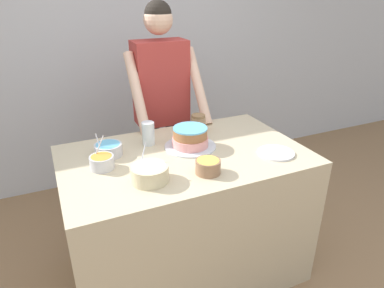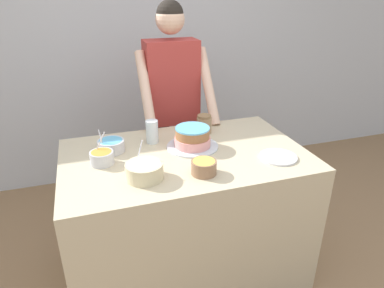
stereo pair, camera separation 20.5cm
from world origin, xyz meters
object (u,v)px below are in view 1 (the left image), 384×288
object	(u,v)px
person_baker	(162,96)
frosting_bowl_yellow	(208,166)
frosting_bowl_orange	(102,162)
drinking_glass	(148,133)
ceramic_plate	(276,153)
cake	(190,138)
frosting_bowl_white	(150,173)
stoneware_jar	(198,124)
frosting_bowl_blue	(108,149)

from	to	relation	value
person_baker	frosting_bowl_yellow	bearing A→B (deg)	-95.19
frosting_bowl_orange	drinking_glass	size ratio (longest dim) A/B	1.15
frosting_bowl_orange	drinking_glass	distance (m)	0.40
drinking_glass	ceramic_plate	xyz separation A→B (m)	(0.67, -0.46, -0.07)
cake	frosting_bowl_white	xyz separation A→B (m)	(-0.37, -0.30, -0.01)
person_baker	frosting_bowl_orange	size ratio (longest dim) A/B	10.17
ceramic_plate	frosting_bowl_yellow	bearing A→B (deg)	-175.19
frosting_bowl_orange	cake	bearing A→B (deg)	5.65
frosting_bowl_yellow	ceramic_plate	bearing A→B (deg)	4.81
person_baker	cake	world-z (taller)	person_baker
cake	frosting_bowl_yellow	distance (m)	0.35
frosting_bowl_yellow	frosting_bowl_white	world-z (taller)	frosting_bowl_white
frosting_bowl_yellow	stoneware_jar	world-z (taller)	stoneware_jar
frosting_bowl_orange	drinking_glass	world-z (taller)	frosting_bowl_orange
cake	frosting_bowl_orange	distance (m)	0.57
frosting_bowl_blue	cake	bearing A→B (deg)	-10.79
frosting_bowl_white	frosting_bowl_yellow	bearing A→B (deg)	-8.81
frosting_bowl_white	drinking_glass	world-z (taller)	frosting_bowl_white
person_baker	frosting_bowl_white	distance (m)	1.04
cake	frosting_bowl_blue	distance (m)	0.51
frosting_bowl_white	frosting_bowl_orange	world-z (taller)	frosting_bowl_white
person_baker	ceramic_plate	xyz separation A→B (m)	(0.40, -0.96, -0.15)
drinking_glass	frosting_bowl_orange	bearing A→B (deg)	-148.69
ceramic_plate	stoneware_jar	size ratio (longest dim) A/B	1.76
frosting_bowl_yellow	stoneware_jar	bearing A→B (deg)	70.11
person_baker	frosting_bowl_orange	xyz separation A→B (m)	(-0.61, -0.71, -0.12)
frosting_bowl_blue	ceramic_plate	bearing A→B (deg)	-23.01
frosting_bowl_yellow	person_baker	bearing A→B (deg)	84.81
frosting_bowl_orange	frosting_bowl_yellow	bearing A→B (deg)	-29.10
cake	ceramic_plate	xyz separation A→B (m)	(0.44, -0.31, -0.05)
drinking_glass	frosting_bowl_blue	bearing A→B (deg)	-168.57
frosting_bowl_yellow	ceramic_plate	xyz separation A→B (m)	(0.49, 0.04, -0.04)
person_baker	drinking_glass	distance (m)	0.58
person_baker	frosting_bowl_yellow	world-z (taller)	person_baker
frosting_bowl_blue	frosting_bowl_yellow	bearing A→B (deg)	-44.23
ceramic_plate	frosting_bowl_white	bearing A→B (deg)	179.42
frosting_bowl_blue	frosting_bowl_white	bearing A→B (deg)	-70.97
frosting_bowl_yellow	drinking_glass	xyz separation A→B (m)	(-0.18, 0.50, 0.03)
frosting_bowl_yellow	ceramic_plate	world-z (taller)	frosting_bowl_yellow
frosting_bowl_blue	drinking_glass	world-z (taller)	frosting_bowl_blue
person_baker	frosting_bowl_white	bearing A→B (deg)	-113.31
person_baker	stoneware_jar	world-z (taller)	person_baker
cake	frosting_bowl_orange	size ratio (longest dim) A/B	1.88
frosting_bowl_orange	stoneware_jar	world-z (taller)	frosting_bowl_orange
cake	person_baker	bearing A→B (deg)	86.19
cake	drinking_glass	size ratio (longest dim) A/B	2.17
person_baker	stoneware_jar	distance (m)	0.47
cake	frosting_bowl_yellow	world-z (taller)	cake
cake	frosting_bowl_white	bearing A→B (deg)	-140.92
person_baker	frosting_bowl_orange	distance (m)	0.95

